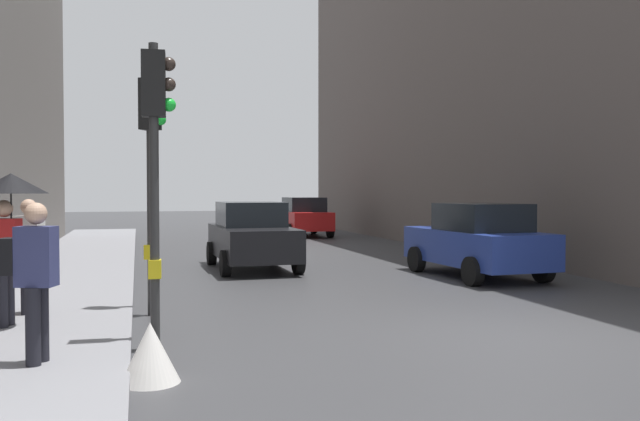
{
  "coord_description": "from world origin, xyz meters",
  "views": [
    {
      "loc": [
        -5.09,
        -8.5,
        2.06
      ],
      "look_at": [
        -0.65,
        7.66,
        1.56
      ],
      "focal_mm": 37.44,
      "sensor_mm": 36.0,
      "label": 1
    }
  ],
  "objects_px": {
    "traffic_light_near_left": "(156,139)",
    "pedestrian_with_umbrella": "(9,206)",
    "car_dark_suv": "(252,236)",
    "car_blue_van": "(477,240)",
    "pedestrian_with_grey_backpack": "(33,273)",
    "pedestrian_with_black_backpack": "(26,249)",
    "warning_sign_triangle": "(150,353)",
    "traffic_light_near_right": "(152,148)",
    "car_red_sedan": "(303,217)"
  },
  "relations": [
    {
      "from": "car_blue_van",
      "to": "pedestrian_with_umbrella",
      "type": "xyz_separation_m",
      "value": [
        -9.53,
        -4.17,
        0.96
      ]
    },
    {
      "from": "traffic_light_near_right",
      "to": "pedestrian_with_black_backpack",
      "type": "relative_size",
      "value": 2.26
    },
    {
      "from": "pedestrian_with_umbrella",
      "to": "pedestrian_with_black_backpack",
      "type": "distance_m",
      "value": 1.22
    },
    {
      "from": "car_blue_van",
      "to": "pedestrian_with_grey_backpack",
      "type": "bearing_deg",
      "value": -144.25
    },
    {
      "from": "car_blue_van",
      "to": "pedestrian_with_umbrella",
      "type": "height_order",
      "value": "pedestrian_with_umbrella"
    },
    {
      "from": "traffic_light_near_left",
      "to": "pedestrian_with_grey_backpack",
      "type": "relative_size",
      "value": 2.23
    },
    {
      "from": "car_blue_van",
      "to": "warning_sign_triangle",
      "type": "distance_m",
      "value": 10.37
    },
    {
      "from": "traffic_light_near_left",
      "to": "traffic_light_near_right",
      "type": "bearing_deg",
      "value": 90.07
    },
    {
      "from": "pedestrian_with_black_backpack",
      "to": "warning_sign_triangle",
      "type": "distance_m",
      "value": 4.28
    },
    {
      "from": "car_red_sedan",
      "to": "warning_sign_triangle",
      "type": "bearing_deg",
      "value": -107.93
    },
    {
      "from": "pedestrian_with_black_backpack",
      "to": "pedestrian_with_grey_backpack",
      "type": "relative_size",
      "value": 1.0
    },
    {
      "from": "traffic_light_near_left",
      "to": "pedestrian_with_grey_backpack",
      "type": "xyz_separation_m",
      "value": [
        -1.35,
        -0.97,
        -1.56
      ]
    },
    {
      "from": "pedestrian_with_umbrella",
      "to": "pedestrian_with_black_backpack",
      "type": "xyz_separation_m",
      "value": [
        0.06,
        1.02,
        -0.68
      ]
    },
    {
      "from": "pedestrian_with_black_backpack",
      "to": "pedestrian_with_grey_backpack",
      "type": "height_order",
      "value": "same"
    },
    {
      "from": "car_red_sedan",
      "to": "car_dark_suv",
      "type": "relative_size",
      "value": 1.0
    },
    {
      "from": "car_red_sedan",
      "to": "pedestrian_with_umbrella",
      "type": "xyz_separation_m",
      "value": [
        -8.98,
        -19.25,
        0.96
      ]
    },
    {
      "from": "car_red_sedan",
      "to": "warning_sign_triangle",
      "type": "distance_m",
      "value": 23.16
    },
    {
      "from": "pedestrian_with_grey_backpack",
      "to": "pedestrian_with_umbrella",
      "type": "bearing_deg",
      "value": 105.27
    },
    {
      "from": "car_blue_van",
      "to": "warning_sign_triangle",
      "type": "bearing_deg",
      "value": -137.85
    },
    {
      "from": "car_blue_van",
      "to": "pedestrian_with_black_backpack",
      "type": "height_order",
      "value": "pedestrian_with_black_backpack"
    },
    {
      "from": "pedestrian_with_grey_backpack",
      "to": "car_red_sedan",
      "type": "bearing_deg",
      "value": 68.74
    },
    {
      "from": "car_blue_van",
      "to": "pedestrian_with_grey_backpack",
      "type": "xyz_separation_m",
      "value": [
        -8.92,
        -6.42,
        0.29
      ]
    },
    {
      "from": "car_red_sedan",
      "to": "pedestrian_with_grey_backpack",
      "type": "height_order",
      "value": "pedestrian_with_grey_backpack"
    },
    {
      "from": "warning_sign_triangle",
      "to": "car_blue_van",
      "type": "bearing_deg",
      "value": 42.15
    },
    {
      "from": "pedestrian_with_umbrella",
      "to": "warning_sign_triangle",
      "type": "height_order",
      "value": "pedestrian_with_umbrella"
    },
    {
      "from": "traffic_light_near_right",
      "to": "pedestrian_with_grey_backpack",
      "type": "height_order",
      "value": "traffic_light_near_right"
    },
    {
      "from": "pedestrian_with_umbrella",
      "to": "car_blue_van",
      "type": "bearing_deg",
      "value": 23.64
    },
    {
      "from": "car_dark_suv",
      "to": "warning_sign_triangle",
      "type": "distance_m",
      "value": 10.43
    },
    {
      "from": "car_dark_suv",
      "to": "pedestrian_with_grey_backpack",
      "type": "xyz_separation_m",
      "value": [
        -4.01,
        -9.5,
        0.29
      ]
    },
    {
      "from": "car_red_sedan",
      "to": "car_blue_van",
      "type": "xyz_separation_m",
      "value": [
        0.55,
        -15.07,
        0.0
      ]
    },
    {
      "from": "car_dark_suv",
      "to": "pedestrian_with_grey_backpack",
      "type": "relative_size",
      "value": 2.39
    },
    {
      "from": "car_dark_suv",
      "to": "pedestrian_with_umbrella",
      "type": "distance_m",
      "value": 8.66
    },
    {
      "from": "pedestrian_with_umbrella",
      "to": "car_dark_suv",
      "type": "bearing_deg",
      "value": 57.46
    },
    {
      "from": "traffic_light_near_left",
      "to": "pedestrian_with_grey_backpack",
      "type": "distance_m",
      "value": 2.28
    },
    {
      "from": "car_dark_suv",
      "to": "car_blue_van",
      "type": "bearing_deg",
      "value": -32.16
    },
    {
      "from": "traffic_light_near_right",
      "to": "car_blue_van",
      "type": "xyz_separation_m",
      "value": [
        7.57,
        2.98,
        -1.88
      ]
    },
    {
      "from": "traffic_light_near_right",
      "to": "pedestrian_with_umbrella",
      "type": "bearing_deg",
      "value": -148.75
    },
    {
      "from": "traffic_light_near_right",
      "to": "pedestrian_with_umbrella",
      "type": "distance_m",
      "value": 2.47
    },
    {
      "from": "traffic_light_near_left",
      "to": "pedestrian_with_grey_backpack",
      "type": "height_order",
      "value": "traffic_light_near_left"
    },
    {
      "from": "car_dark_suv",
      "to": "traffic_light_near_left",
      "type": "bearing_deg",
      "value": -107.36
    },
    {
      "from": "traffic_light_near_left",
      "to": "pedestrian_with_umbrella",
      "type": "xyz_separation_m",
      "value": [
        -1.96,
        1.28,
        -0.88
      ]
    },
    {
      "from": "traffic_light_near_right",
      "to": "pedestrian_with_grey_backpack",
      "type": "xyz_separation_m",
      "value": [
        -1.35,
        -3.44,
        -1.59
      ]
    },
    {
      "from": "traffic_light_near_right",
      "to": "car_blue_van",
      "type": "distance_m",
      "value": 8.35
    },
    {
      "from": "pedestrian_with_black_backpack",
      "to": "traffic_light_near_right",
      "type": "bearing_deg",
      "value": 5.16
    },
    {
      "from": "traffic_light_near_left",
      "to": "traffic_light_near_right",
      "type": "relative_size",
      "value": 0.99
    },
    {
      "from": "traffic_light_near_left",
      "to": "traffic_light_near_right",
      "type": "xyz_separation_m",
      "value": [
        -0.0,
        2.46,
        0.04
      ]
    },
    {
      "from": "traffic_light_near_right",
      "to": "car_blue_van",
      "type": "relative_size",
      "value": 0.93
    },
    {
      "from": "pedestrian_with_black_backpack",
      "to": "warning_sign_triangle",
      "type": "bearing_deg",
      "value": -64.84
    },
    {
      "from": "car_dark_suv",
      "to": "pedestrian_with_black_backpack",
      "type": "xyz_separation_m",
      "value": [
        -4.56,
        -6.23,
        0.29
      ]
    },
    {
      "from": "warning_sign_triangle",
      "to": "car_red_sedan",
      "type": "bearing_deg",
      "value": 72.07
    }
  ]
}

